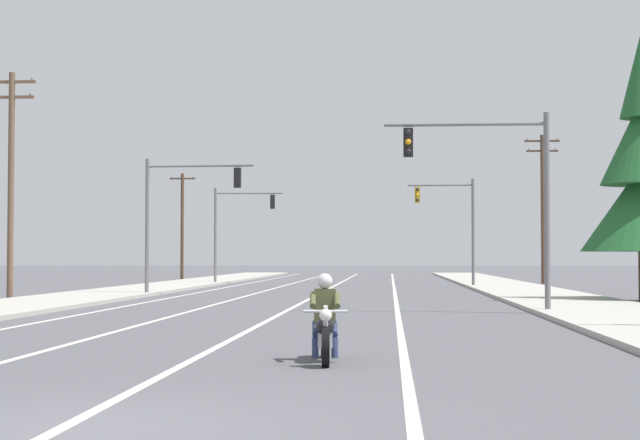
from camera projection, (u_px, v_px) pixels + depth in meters
ground_plane at (86, 428)px, 10.37m from camera, size 400.00×400.00×0.00m
lane_stripe_center at (328, 289)px, 55.25m from camera, size 0.16×100.00×0.01m
lane_stripe_left at (272, 289)px, 55.46m from camera, size 0.16×100.00×0.01m
lane_stripe_right at (394, 289)px, 55.01m from camera, size 0.16×100.00×0.01m
lane_stripe_far_left at (219, 289)px, 55.66m from camera, size 0.16×100.00×0.01m
sidewalk_kerb_right at (525, 291)px, 49.60m from camera, size 4.40×110.00×0.14m
sidewalk_kerb_left at (134, 290)px, 50.91m from camera, size 4.40×110.00×0.14m
motorcycle_with_rider at (325, 326)px, 16.91m from camera, size 0.70×2.19×1.46m
traffic_signal_near_right at (499, 180)px, 31.54m from camera, size 5.10×0.37×6.20m
traffic_signal_near_left at (178, 205)px, 46.20m from camera, size 4.99×0.46×6.20m
traffic_signal_mid_right at (455, 217)px, 58.32m from camera, size 3.81×0.37×6.20m
traffic_signal_mid_left at (235, 221)px, 65.85m from camera, size 4.42×0.59×6.20m
utility_pole_left_near at (11, 177)px, 43.13m from camera, size 2.04×0.26×9.56m
utility_pole_right_far at (543, 203)px, 66.36m from camera, size 2.27×0.26×9.69m
utility_pole_left_far at (182, 224)px, 80.50m from camera, size 2.05×0.26×8.33m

